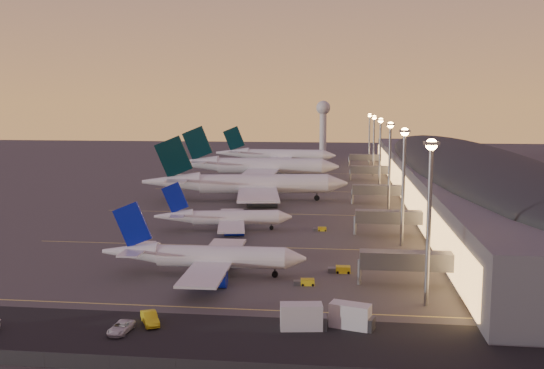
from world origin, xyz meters
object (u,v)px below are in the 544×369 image
(baggage_tug_b, at_px, (340,270))
(catering_truck_b, at_px, (304,317))
(airliner_wide_far, at_px, (275,155))
(service_van_c, at_px, (121,327))
(airliner_wide_mid, at_px, (255,166))
(airliner_wide_near, at_px, (246,184))
(baggage_tug_c, at_px, (320,229))
(service_van_b, at_px, (150,318))
(radar_tower, at_px, (323,117))
(baggage_tug_a, at_px, (305,282))
(airliner_narrow_south, at_px, (203,257))
(catering_truck_a, at_px, (352,317))
(airliner_narrow_north, at_px, (224,218))

(baggage_tug_b, relative_size, catering_truck_b, 0.62)
(airliner_wide_far, height_order, service_van_c, airliner_wide_far)
(airliner_wide_mid, height_order, airliner_wide_far, airliner_wide_mid)
(airliner_wide_near, xyz_separation_m, baggage_tug_c, (25.40, -43.08, -4.98))
(service_van_b, bearing_deg, radar_tower, 59.11)
(baggage_tug_a, bearing_deg, service_van_c, -139.57)
(airliner_narrow_south, xyz_separation_m, catering_truck_b, (19.82, -24.26, -1.80))
(airliner_narrow_south, distance_m, catering_truck_a, 35.23)
(airliner_wide_mid, distance_m, baggage_tug_b, 137.55)
(airliner_narrow_south, height_order, airliner_wide_near, airliner_wide_near)
(catering_truck_a, bearing_deg, baggage_tug_a, 128.99)
(catering_truck_b, bearing_deg, radar_tower, 83.78)
(airliner_narrow_south, height_order, airliner_wide_far, airliner_wide_far)
(radar_tower, height_order, catering_truck_b, radar_tower)
(catering_truck_a, bearing_deg, airliner_wide_mid, 119.79)
(airliner_wide_far, relative_size, catering_truck_a, 9.33)
(baggage_tug_c, bearing_deg, airliner_wide_far, 94.76)
(airliner_narrow_north, distance_m, airliner_wide_near, 45.32)
(radar_tower, xyz_separation_m, catering_truck_a, (14.53, -310.79, -20.26))
(catering_truck_a, height_order, service_van_b, catering_truck_a)
(airliner_narrow_south, height_order, baggage_tug_a, airliner_narrow_south)
(airliner_narrow_north, xyz_separation_m, baggage_tug_c, (23.68, 2.15, -2.71))
(airliner_narrow_south, height_order, radar_tower, radar_tower)
(catering_truck_b, bearing_deg, catering_truck_a, 2.35)
(airliner_wide_near, distance_m, airliner_wide_far, 112.87)
(baggage_tug_a, distance_m, baggage_tug_c, 44.98)
(service_van_c, bearing_deg, airliner_wide_near, 93.80)
(airliner_wide_far, height_order, radar_tower, radar_tower)
(catering_truck_b, bearing_deg, airliner_wide_near, 95.59)
(airliner_narrow_south, bearing_deg, airliner_wide_mid, 93.18)
(airliner_wide_near, height_order, catering_truck_a, airliner_wide_near)
(airliner_wide_mid, bearing_deg, catering_truck_a, -77.98)
(airliner_narrow_north, xyz_separation_m, airliner_wide_mid, (-6.51, 98.55, 2.50))
(radar_tower, bearing_deg, airliner_wide_mid, -98.52)
(service_van_c, bearing_deg, baggage_tug_a, 49.66)
(service_van_b, relative_size, service_van_c, 1.04)
(baggage_tug_a, bearing_deg, airliner_wide_far, 91.99)
(service_van_b, distance_m, service_van_c, 4.60)
(airliner_narrow_north, relative_size, baggage_tug_b, 8.18)
(catering_truck_a, bearing_deg, airliner_narrow_north, 133.00)
(airliner_wide_mid, height_order, catering_truck_b, airliner_wide_mid)
(baggage_tug_b, height_order, service_van_c, service_van_c)
(airliner_wide_near, xyz_separation_m, airliner_wide_mid, (-4.79, 53.32, 0.23))
(airliner_wide_near, bearing_deg, airliner_narrow_south, -94.60)
(airliner_wide_near, xyz_separation_m, baggage_tug_a, (24.40, -88.05, -4.93))
(airliner_narrow_north, bearing_deg, service_van_b, -98.07)
(airliner_wide_far, height_order, baggage_tug_c, airliner_wide_far)
(airliner_wide_near, bearing_deg, radar_tower, 76.55)
(airliner_wide_mid, xyz_separation_m, baggage_tug_b, (35.20, -132.87, -5.08))
(catering_truck_a, bearing_deg, radar_tower, 109.48)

